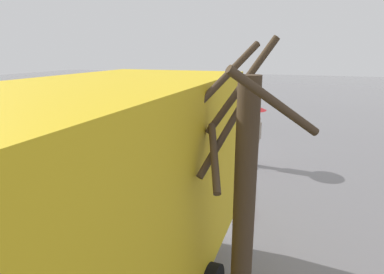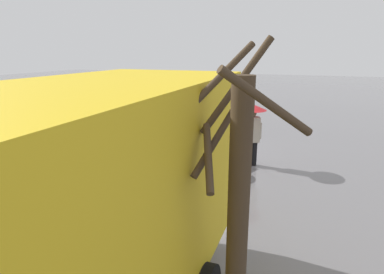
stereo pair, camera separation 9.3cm
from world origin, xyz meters
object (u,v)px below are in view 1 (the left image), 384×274
object	(u,v)px
cargo_van_parked_right	(107,124)
shopping_cart_vendor	(214,149)
pedestrian_pink_side	(251,119)
box_truck_background	(22,260)
pedestrian_black_side	(165,120)
bare_tree_near	(242,215)
hand_dolly_boxes	(175,137)

from	to	relation	value
cargo_van_parked_right	shopping_cart_vendor	world-z (taller)	cargo_van_parked_right
shopping_cart_vendor	pedestrian_pink_side	distance (m)	1.56
box_truck_background	pedestrian_black_side	bearing A→B (deg)	-73.75
cargo_van_parked_right	bare_tree_near	xyz separation A→B (m)	(-6.28, 6.25, 0.77)
box_truck_background	pedestrian_pink_side	xyz separation A→B (m)	(-0.40, -8.50, -0.35)
box_truck_background	cargo_van_parked_right	bearing A→B (deg)	-58.91
box_truck_background	pedestrian_black_side	xyz separation A→B (m)	(2.16, -7.42, -0.37)
pedestrian_pink_side	hand_dolly_boxes	bearing A→B (deg)	14.21
pedestrian_pink_side	bare_tree_near	distance (m)	7.16
bare_tree_near	pedestrian_black_side	bearing A→B (deg)	-57.51
box_truck_background	hand_dolly_boxes	xyz separation A→B (m)	(2.04, -7.88, -1.05)
pedestrian_black_side	bare_tree_near	xyz separation A→B (m)	(-3.79, 5.96, 0.38)
cargo_van_parked_right	shopping_cart_vendor	distance (m)	4.00
bare_tree_near	pedestrian_pink_side	bearing A→B (deg)	-80.11
cargo_van_parked_right	bare_tree_near	distance (m)	8.89
box_truck_background	shopping_cart_vendor	world-z (taller)	box_truck_background
box_truck_background	shopping_cart_vendor	xyz separation A→B (m)	(0.72, -8.11, -1.37)
shopping_cart_vendor	box_truck_background	bearing A→B (deg)	95.05
shopping_cart_vendor	bare_tree_near	world-z (taller)	bare_tree_near
box_truck_background	shopping_cart_vendor	bearing A→B (deg)	-84.95
pedestrian_black_side	hand_dolly_boxes	bearing A→B (deg)	-104.23
hand_dolly_boxes	pedestrian_pink_side	world-z (taller)	pedestrian_pink_side
hand_dolly_boxes	pedestrian_black_side	bearing A→B (deg)	75.77
box_truck_background	bare_tree_near	world-z (taller)	bare_tree_near
box_truck_background	bare_tree_near	xyz separation A→B (m)	(-1.63, -1.46, 0.01)
box_truck_background	bare_tree_near	distance (m)	2.19
pedestrian_pink_side	pedestrian_black_side	bearing A→B (deg)	22.92
hand_dolly_boxes	bare_tree_near	xyz separation A→B (m)	(-3.68, 6.42, 1.07)
shopping_cart_vendor	bare_tree_near	distance (m)	7.19
cargo_van_parked_right	shopping_cart_vendor	bearing A→B (deg)	-174.08
hand_dolly_boxes	pedestrian_pink_side	size ratio (longest dim) A/B	0.76
box_truck_background	bare_tree_near	size ratio (longest dim) A/B	2.14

